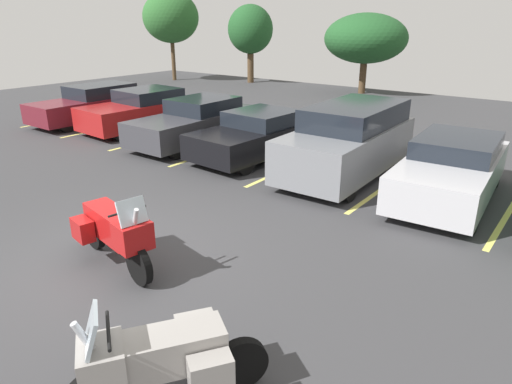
# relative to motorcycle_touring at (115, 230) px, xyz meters

# --- Properties ---
(ground) EXTENTS (44.00, 44.00, 0.10)m
(ground) POSITION_rel_motorcycle_touring_xyz_m (-0.27, 0.07, -0.72)
(ground) COLOR #38383A
(motorcycle_touring) EXTENTS (2.29, 1.01, 1.41)m
(motorcycle_touring) POSITION_rel_motorcycle_touring_xyz_m (0.00, 0.00, 0.00)
(motorcycle_touring) COLOR black
(motorcycle_touring) RESTS_ON ground
(motorcycle_second) EXTENTS (1.41, 1.86, 1.33)m
(motorcycle_second) POSITION_rel_motorcycle_touring_xyz_m (2.84, -1.55, -0.04)
(motorcycle_second) COLOR black
(motorcycle_second) RESTS_ON ground
(parking_stripes) EXTENTS (19.34, 4.84, 0.01)m
(parking_stripes) POSITION_rel_motorcycle_touring_xyz_m (-2.06, 6.70, -0.67)
(parking_stripes) COLOR #EAE066
(parking_stripes) RESTS_ON ground
(car_maroon) EXTENTS (1.81, 4.89, 1.43)m
(car_maroon) POSITION_rel_motorcycle_touring_xyz_m (-10.30, 6.71, 0.04)
(car_maroon) COLOR maroon
(car_maroon) RESTS_ON ground
(car_red) EXTENTS (2.19, 4.51, 1.46)m
(car_red) POSITION_rel_motorcycle_touring_xyz_m (-7.68, 6.96, 0.04)
(car_red) COLOR maroon
(car_red) RESTS_ON ground
(car_charcoal) EXTENTS (1.85, 4.82, 1.46)m
(car_charcoal) POSITION_rel_motorcycle_touring_xyz_m (-4.62, 6.73, 0.04)
(car_charcoal) COLOR #38383D
(car_charcoal) RESTS_ON ground
(car_black) EXTENTS (2.15, 4.43, 1.36)m
(car_black) POSITION_rel_motorcycle_touring_xyz_m (-2.06, 6.63, -0.01)
(car_black) COLOR black
(car_black) RESTS_ON ground
(car_grey) EXTENTS (2.03, 4.73, 1.84)m
(car_grey) POSITION_rel_motorcycle_touring_xyz_m (0.86, 6.69, 0.26)
(car_grey) COLOR slate
(car_grey) RESTS_ON ground
(car_silver) EXTENTS (2.09, 4.60, 1.40)m
(car_silver) POSITION_rel_motorcycle_touring_xyz_m (3.50, 6.55, 0.03)
(car_silver) COLOR #B7B7BC
(car_silver) RESTS_ON ground
(tree_rear) EXTENTS (2.83, 2.83, 4.75)m
(tree_rear) POSITION_rel_motorcycle_touring_xyz_m (-12.67, 19.99, 2.57)
(tree_rear) COLOR #4C3823
(tree_rear) RESTS_ON ground
(tree_far_right) EXTENTS (4.42, 4.42, 4.20)m
(tree_far_right) POSITION_rel_motorcycle_touring_xyz_m (-4.94, 20.10, 2.22)
(tree_far_right) COLOR #4C3823
(tree_far_right) RESTS_ON ground
(tree_center_right) EXTENTS (3.60, 3.60, 5.58)m
(tree_center_right) POSITION_rel_motorcycle_touring_xyz_m (-17.53, 17.85, 3.30)
(tree_center_right) COLOR #4C3823
(tree_center_right) RESTS_ON ground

